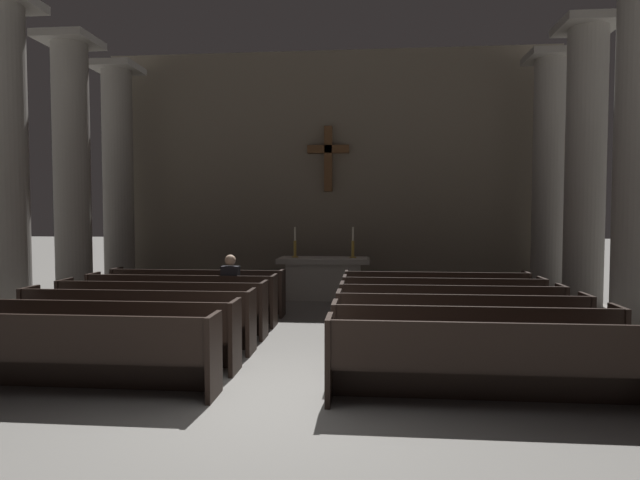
% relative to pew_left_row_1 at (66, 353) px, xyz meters
% --- Properties ---
extents(ground_plane, '(80.00, 80.00, 0.00)m').
position_rel_pew_left_row_1_xyz_m(ground_plane, '(2.38, 0.04, -0.48)').
color(ground_plane, slate).
extents(pew_left_row_1, '(3.52, 0.50, 0.95)m').
position_rel_pew_left_row_1_xyz_m(pew_left_row_1, '(0.00, 0.00, 0.00)').
color(pew_left_row_1, black).
rests_on(pew_left_row_1, ground).
extents(pew_left_row_2, '(3.52, 0.50, 0.95)m').
position_rel_pew_left_row_1_xyz_m(pew_left_row_2, '(0.00, 0.95, 0.00)').
color(pew_left_row_2, black).
rests_on(pew_left_row_2, ground).
extents(pew_left_row_3, '(3.52, 0.50, 0.95)m').
position_rel_pew_left_row_1_xyz_m(pew_left_row_3, '(0.00, 1.91, 0.00)').
color(pew_left_row_3, black).
rests_on(pew_left_row_3, ground).
extents(pew_left_row_4, '(3.52, 0.50, 0.95)m').
position_rel_pew_left_row_1_xyz_m(pew_left_row_4, '(0.00, 2.86, 0.00)').
color(pew_left_row_4, black).
rests_on(pew_left_row_4, ground).
extents(pew_left_row_5, '(3.52, 0.50, 0.95)m').
position_rel_pew_left_row_1_xyz_m(pew_left_row_5, '(0.00, 3.82, 0.00)').
color(pew_left_row_5, black).
rests_on(pew_left_row_5, ground).
extents(pew_left_row_6, '(3.52, 0.50, 0.95)m').
position_rel_pew_left_row_1_xyz_m(pew_left_row_6, '(0.00, 4.77, 0.00)').
color(pew_left_row_6, black).
rests_on(pew_left_row_6, ground).
extents(pew_right_row_1, '(3.52, 0.50, 0.95)m').
position_rel_pew_left_row_1_xyz_m(pew_right_row_1, '(4.75, 0.00, 0.00)').
color(pew_right_row_1, black).
rests_on(pew_right_row_1, ground).
extents(pew_right_row_2, '(3.52, 0.50, 0.95)m').
position_rel_pew_left_row_1_xyz_m(pew_right_row_2, '(4.75, 0.95, 0.00)').
color(pew_right_row_2, black).
rests_on(pew_right_row_2, ground).
extents(pew_right_row_3, '(3.52, 0.50, 0.95)m').
position_rel_pew_left_row_1_xyz_m(pew_right_row_3, '(4.75, 1.91, 0.00)').
color(pew_right_row_3, black).
rests_on(pew_right_row_3, ground).
extents(pew_right_row_4, '(3.52, 0.50, 0.95)m').
position_rel_pew_left_row_1_xyz_m(pew_right_row_4, '(4.75, 2.86, 0.00)').
color(pew_right_row_4, black).
rests_on(pew_right_row_4, ground).
extents(pew_right_row_5, '(3.52, 0.50, 0.95)m').
position_rel_pew_left_row_1_xyz_m(pew_right_row_5, '(4.75, 3.82, 0.00)').
color(pew_right_row_5, black).
rests_on(pew_right_row_5, ground).
extents(pew_right_row_6, '(3.52, 0.50, 0.95)m').
position_rel_pew_left_row_1_xyz_m(pew_right_row_6, '(4.75, 4.77, 0.00)').
color(pew_right_row_6, black).
rests_on(pew_right_row_6, ground).
extents(column_left_second, '(1.14, 1.14, 5.90)m').
position_rel_pew_left_row_1_xyz_m(column_left_second, '(-3.02, 3.29, 2.39)').
color(column_left_second, gray).
rests_on(column_left_second, ground).
extents(column_right_second, '(1.14, 1.14, 5.90)m').
position_rel_pew_left_row_1_xyz_m(column_right_second, '(7.77, 3.29, 2.39)').
color(column_right_second, gray).
rests_on(column_right_second, ground).
extents(column_left_third, '(1.14, 1.14, 5.90)m').
position_rel_pew_left_row_1_xyz_m(column_left_third, '(-3.02, 5.45, 2.39)').
color(column_left_third, gray).
rests_on(column_left_third, ground).
extents(column_right_third, '(1.14, 1.14, 5.90)m').
position_rel_pew_left_row_1_xyz_m(column_right_third, '(7.77, 5.45, 2.39)').
color(column_right_third, gray).
rests_on(column_right_third, ground).
extents(column_left_fourth, '(1.14, 1.14, 5.90)m').
position_rel_pew_left_row_1_xyz_m(column_left_fourth, '(-3.02, 7.62, 2.39)').
color(column_left_fourth, gray).
rests_on(column_left_fourth, ground).
extents(column_right_fourth, '(1.14, 1.14, 5.90)m').
position_rel_pew_left_row_1_xyz_m(column_right_fourth, '(7.77, 7.62, 2.39)').
color(column_right_fourth, gray).
rests_on(column_right_fourth, ground).
extents(altar, '(2.20, 0.90, 1.01)m').
position_rel_pew_left_row_1_xyz_m(altar, '(2.38, 7.05, 0.06)').
color(altar, '#A8A399').
rests_on(altar, ground).
extents(candlestick_left, '(0.16, 0.16, 0.74)m').
position_rel_pew_left_row_1_xyz_m(candlestick_left, '(1.68, 7.05, 0.77)').
color(candlestick_left, '#B79338').
rests_on(candlestick_left, altar).
extents(candlestick_right, '(0.16, 0.16, 0.74)m').
position_rel_pew_left_row_1_xyz_m(candlestick_right, '(3.08, 7.05, 0.77)').
color(candlestick_right, '#B79338').
rests_on(candlestick_right, altar).
extents(apse_with_cross, '(12.01, 0.46, 6.39)m').
position_rel_pew_left_row_1_xyz_m(apse_with_cross, '(2.38, 8.70, 2.72)').
color(apse_with_cross, '#706656').
rests_on(apse_with_cross, ground).
extents(lone_worshipper, '(0.32, 0.43, 1.32)m').
position_rel_pew_left_row_1_xyz_m(lone_worshipper, '(0.94, 3.85, 0.22)').
color(lone_worshipper, '#26262B').
rests_on(lone_worshipper, ground).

